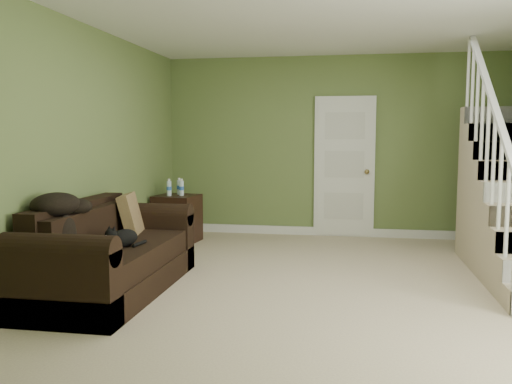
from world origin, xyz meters
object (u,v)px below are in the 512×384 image
at_px(side_table, 177,218).
at_px(cat, 123,238).
at_px(sofa, 109,258).
at_px(banana, 108,247).

height_order(side_table, cat, side_table).
distance_m(sofa, banana, 0.32).
relative_size(side_table, banana, 4.52).
distance_m(side_table, cat, 2.56).
height_order(sofa, cat, sofa).
bearing_deg(sofa, side_table, 93.11).
relative_size(sofa, cat, 4.68).
distance_m(side_table, banana, 2.67).
bearing_deg(cat, sofa, 169.87).
xyz_separation_m(side_table, banana, (0.24, -2.65, 0.15)).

